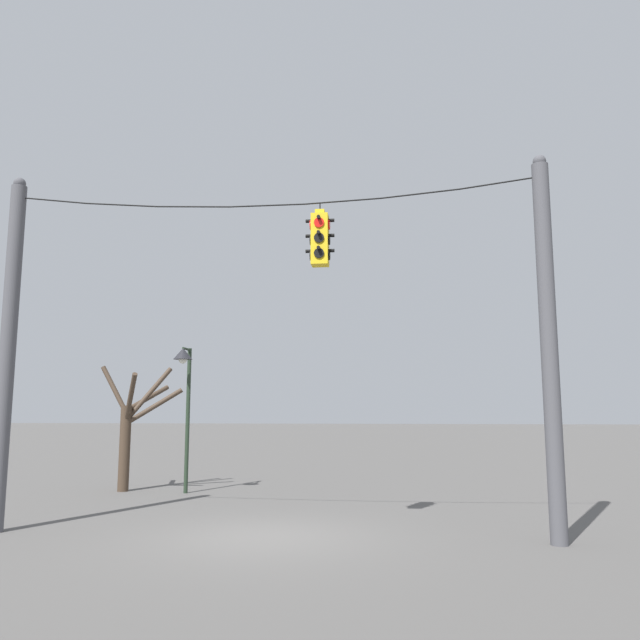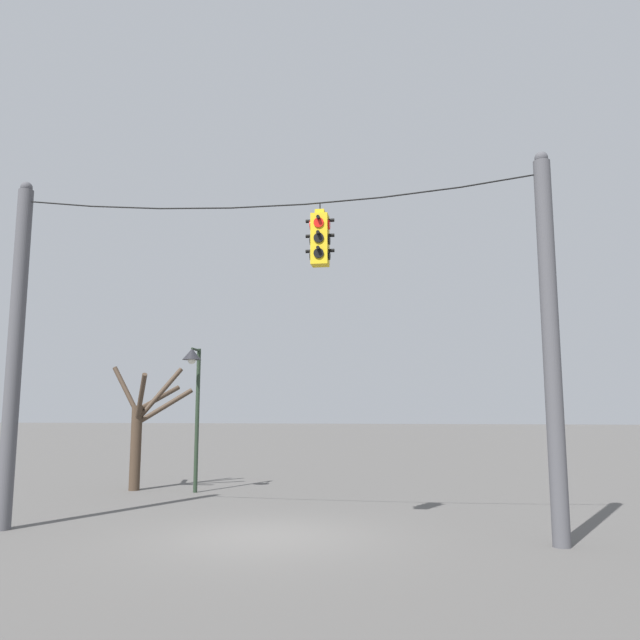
{
  "view_description": "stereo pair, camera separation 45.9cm",
  "coord_description": "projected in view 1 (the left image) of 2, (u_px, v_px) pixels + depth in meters",
  "views": [
    {
      "loc": [
        2.44,
        -12.2,
        2.41
      ],
      "look_at": [
        1.09,
        -0.13,
        4.16
      ],
      "focal_mm": 35.0,
      "sensor_mm": 36.0,
      "label": 1
    },
    {
      "loc": [
        2.9,
        -12.14,
        2.41
      ],
      "look_at": [
        1.09,
        -0.13,
        4.16
      ],
      "focal_mm": 35.0,
      "sensor_mm": 36.0,
      "label": 2
    }
  ],
  "objects": [
    {
      "name": "span_wire",
      "position": [
        267.0,
        199.0,
        12.75
      ],
      "size": [
        10.86,
        0.03,
        0.41
      ],
      "color": "black"
    },
    {
      "name": "ground_plane",
      "position": [
        264.0,
        537.0,
        11.92
      ],
      "size": [
        200.0,
        200.0,
        0.0
      ],
      "primitive_type": "plane",
      "color": "#565451"
    },
    {
      "name": "utility_pole_right",
      "position": [
        549.0,
        342.0,
        11.72
      ],
      "size": [
        0.32,
        0.32,
        7.37
      ],
      "color": "#4C4C51",
      "rests_on": "ground_plane"
    },
    {
      "name": "traffic_light_near_right_pole",
      "position": [
        320.0,
        239.0,
        12.5
      ],
      "size": [
        0.58,
        0.58,
        1.29
      ],
      "color": "yellow"
    },
    {
      "name": "street_lamp",
      "position": [
        185.0,
        377.0,
        18.31
      ],
      "size": [
        0.55,
        0.94,
        4.26
      ],
      "color": "#233323",
      "rests_on": "ground_plane"
    },
    {
      "name": "utility_pole_left",
      "position": [
        8.0,
        348.0,
        12.92
      ],
      "size": [
        0.32,
        0.32,
        7.37
      ],
      "color": "#4C4C51",
      "rests_on": "ground_plane"
    },
    {
      "name": "bare_tree",
      "position": [
        131.0,
        426.0,
        18.97
      ],
      "size": [
        2.55,
        2.5,
        3.77
      ],
      "color": "#423326",
      "rests_on": "ground_plane"
    }
  ]
}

